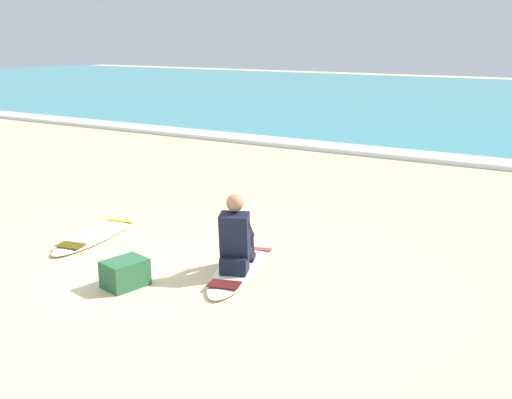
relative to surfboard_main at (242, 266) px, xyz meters
name	(u,v)px	position (x,y,z in m)	size (l,w,h in m)	color
ground_plane	(137,273)	(-1.02, -0.78, -0.04)	(80.00, 80.00, 0.00)	beige
sea	(493,102)	(-1.02, 21.85, 0.01)	(80.00, 28.00, 0.10)	teal
breaking_foam	(385,153)	(-1.02, 8.15, 0.02)	(80.00, 0.90, 0.11)	white
surfboard_main	(242,266)	(0.00, 0.00, 0.00)	(1.06, 2.16, 0.08)	white
surfer_seated	(236,240)	(0.03, -0.17, 0.40)	(0.57, 0.77, 0.95)	black
surfboard_spare_near	(98,234)	(-2.48, 0.03, 0.00)	(0.89, 2.09, 0.08)	#EFE5C6
beach_bag	(125,273)	(-0.87, -1.14, 0.12)	(0.36, 0.48, 0.32)	#285B38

